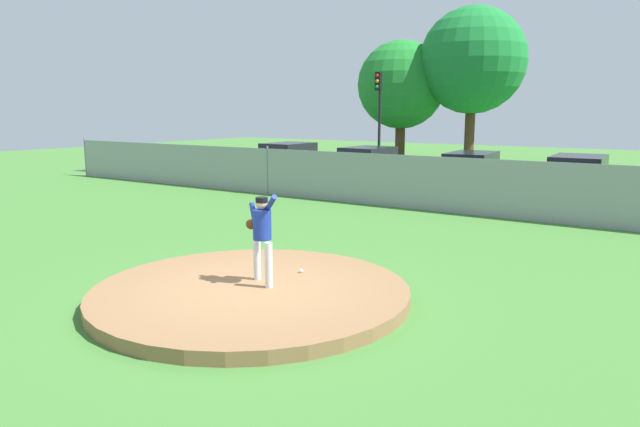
% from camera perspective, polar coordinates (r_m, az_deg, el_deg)
% --- Properties ---
extents(ground_plane, '(80.00, 80.00, 0.00)m').
position_cam_1_polar(ground_plane, '(15.00, 8.27, -2.25)').
color(ground_plane, '#427A33').
extents(asphalt_strip, '(44.00, 7.00, 0.01)m').
position_cam_1_polar(asphalt_strip, '(22.85, 17.55, 1.65)').
color(asphalt_strip, '#2B2B2D').
rests_on(asphalt_strip, ground_plane).
extents(pitchers_mound, '(5.43, 5.43, 0.22)m').
position_cam_1_polar(pitchers_mound, '(10.07, -6.83, -7.77)').
color(pitchers_mound, olive).
rests_on(pitchers_mound, ground_plane).
extents(pitcher_youth, '(0.80, 0.39, 1.61)m').
position_cam_1_polar(pitcher_youth, '(9.97, -5.77, -1.68)').
color(pitcher_youth, silver).
rests_on(pitcher_youth, pitchers_mound).
extents(baseball, '(0.07, 0.07, 0.07)m').
position_cam_1_polar(baseball, '(10.79, -1.87, -5.67)').
color(baseball, white).
rests_on(baseball, pitchers_mound).
extents(chainlink_fence, '(38.57, 0.07, 1.86)m').
position_cam_1_polar(chainlink_fence, '(18.49, 13.72, 2.67)').
color(chainlink_fence, gray).
rests_on(chainlink_fence, ground_plane).
extents(parked_car_silver, '(2.02, 4.10, 1.67)m').
position_cam_1_polar(parked_car_silver, '(24.56, 4.73, 4.52)').
color(parked_car_silver, '#B7BABF').
rests_on(parked_car_silver, ground_plane).
extents(parked_car_navy, '(2.10, 4.86, 1.60)m').
position_cam_1_polar(parked_car_navy, '(23.15, 14.68, 3.82)').
color(parked_car_navy, '#161E4C').
rests_on(parked_car_navy, ground_plane).
extents(parked_car_slate, '(2.01, 4.61, 1.66)m').
position_cam_1_polar(parked_car_slate, '(22.01, 24.08, 3.01)').
color(parked_car_slate, slate).
rests_on(parked_car_slate, ground_plane).
extents(parked_car_white, '(1.98, 4.33, 1.68)m').
position_cam_1_polar(parked_car_white, '(27.51, -3.12, 5.15)').
color(parked_car_white, silver).
rests_on(parked_car_white, ground_plane).
extents(traffic_cone_orange, '(0.40, 0.40, 0.55)m').
position_cam_1_polar(traffic_cone_orange, '(22.91, 18.86, 2.25)').
color(traffic_cone_orange, orange).
rests_on(traffic_cone_orange, asphalt_strip).
extents(traffic_light_near, '(0.28, 0.46, 5.08)m').
position_cam_1_polar(traffic_light_near, '(29.86, 5.84, 10.62)').
color(traffic_light_near, black).
rests_on(traffic_light_near, ground_plane).
extents(tree_slender_far, '(4.96, 4.96, 7.11)m').
position_cam_1_polar(tree_slender_far, '(33.81, 8.04, 12.45)').
color(tree_slender_far, '#4C331E').
rests_on(tree_slender_far, ground_plane).
extents(tree_broad_right, '(5.68, 5.68, 8.67)m').
position_cam_1_polar(tree_broad_right, '(33.01, 14.86, 14.37)').
color(tree_broad_right, '#4C331E').
rests_on(tree_broad_right, ground_plane).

